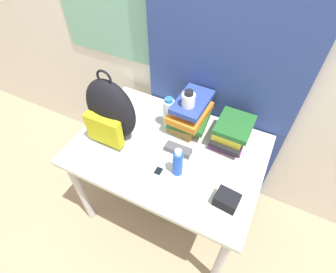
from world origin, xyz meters
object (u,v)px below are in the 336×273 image
object	(u,v)px
water_bottle	(169,113)
sports_bottle	(187,113)
book_stack_left	(190,113)
sunscreen_bottle	(178,163)
backpack	(110,112)
cell_phone	(159,172)
sunglasses_case	(178,150)
camera_pouch	(227,200)
book_stack_center	(232,132)

from	to	relation	value
water_bottle	sports_bottle	world-z (taller)	sports_bottle
book_stack_left	sports_bottle	bearing A→B (deg)	-85.85
sports_bottle	sunscreen_bottle	size ratio (longest dim) A/B	1.66
backpack	cell_phone	distance (m)	0.41
sports_bottle	book_stack_left	bearing A→B (deg)	94.15
sunglasses_case	book_stack_left	bearing A→B (deg)	97.68
cell_phone	camera_pouch	bearing A→B (deg)	-1.66
book_stack_left	cell_phone	bearing A→B (deg)	-90.35
backpack	cell_phone	size ratio (longest dim) A/B	4.34
water_bottle	sunglasses_case	world-z (taller)	water_bottle
cell_phone	water_bottle	bearing A→B (deg)	107.74
sports_bottle	cell_phone	bearing A→B (deg)	-90.92
backpack	book_stack_center	distance (m)	0.68
book_stack_left	water_bottle	world-z (taller)	water_bottle
camera_pouch	sports_bottle	bearing A→B (deg)	135.74
camera_pouch	backpack	bearing A→B (deg)	169.67
backpack	sunscreen_bottle	xyz separation A→B (m)	(0.44, -0.07, -0.10)
book_stack_left	sunscreen_bottle	bearing A→B (deg)	-76.13
book_stack_left	book_stack_center	distance (m)	0.26
book_stack_center	cell_phone	xyz separation A→B (m)	(-0.26, -0.38, -0.06)
backpack	camera_pouch	bearing A→B (deg)	-10.33
backpack	sunglasses_case	size ratio (longest dim) A/B	2.96
book_stack_center	sports_bottle	bearing A→B (deg)	-170.92
backpack	sports_bottle	size ratio (longest dim) A/B	1.51
sports_bottle	sunglasses_case	size ratio (longest dim) A/B	1.96
sunglasses_case	cell_phone	bearing A→B (deg)	-100.26
sports_bottle	sunscreen_bottle	distance (m)	0.31
backpack	cell_phone	bearing A→B (deg)	-18.91
book_stack_center	cell_phone	bearing A→B (deg)	-124.33
book_stack_center	water_bottle	world-z (taller)	water_bottle
water_bottle	sunglasses_case	distance (m)	0.23
water_bottle	cell_phone	size ratio (longest dim) A/B	2.06
sunscreen_bottle	cell_phone	xyz separation A→B (m)	(-0.09, -0.05, -0.07)
book_stack_center	backpack	bearing A→B (deg)	-156.82
backpack	sunscreen_bottle	distance (m)	0.46
sunglasses_case	camera_pouch	size ratio (longest dim) A/B	1.28
sports_bottle	sunscreen_bottle	world-z (taller)	sports_bottle
sunglasses_case	camera_pouch	distance (m)	0.38
book_stack_left	water_bottle	size ratio (longest dim) A/B	1.37
book_stack_center	sunglasses_case	xyz separation A→B (m)	(-0.23, -0.21, -0.05)
camera_pouch	cell_phone	bearing A→B (deg)	178.34
water_bottle	sunscreen_bottle	distance (m)	0.35
book_stack_center	sunglasses_case	distance (m)	0.32
backpack	water_bottle	bearing A→B (deg)	41.01
book_stack_left	water_bottle	bearing A→B (deg)	-154.66
cell_phone	camera_pouch	distance (m)	0.37
book_stack_center	sports_bottle	size ratio (longest dim) A/B	0.89
sunscreen_bottle	camera_pouch	size ratio (longest dim) A/B	1.52
sports_bottle	camera_pouch	size ratio (longest dim) A/B	2.51
book_stack_center	cell_phone	distance (m)	0.47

